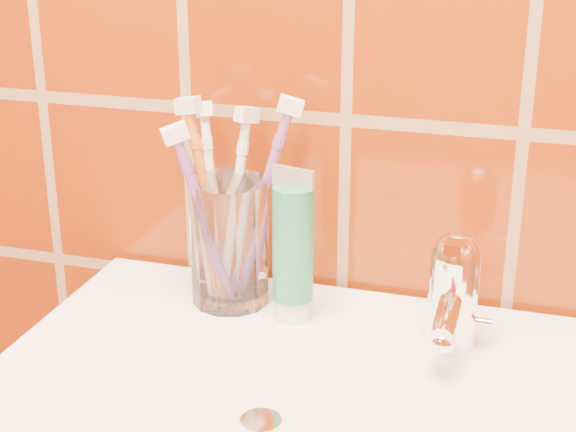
% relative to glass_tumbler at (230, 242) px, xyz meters
% --- Properties ---
extents(glass_tumbler, '(0.09, 0.09, 0.14)m').
position_rel_glass_tumbler_xyz_m(glass_tumbler, '(0.00, 0.00, 0.00)').
color(glass_tumbler, white).
rests_on(glass_tumbler, pedestal_sink).
extents(toothpaste_tube, '(0.05, 0.04, 0.17)m').
position_rel_glass_tumbler_xyz_m(toothpaste_tube, '(0.08, -0.02, 0.01)').
color(toothpaste_tube, white).
rests_on(toothpaste_tube, pedestal_sink).
extents(faucet, '(0.05, 0.11, 0.12)m').
position_rel_glass_tumbler_xyz_m(faucet, '(0.24, -0.03, -0.01)').
color(faucet, white).
rests_on(faucet, pedestal_sink).
extents(toothbrush_0, '(0.13, 0.12, 0.22)m').
position_rel_glass_tumbler_xyz_m(toothbrush_0, '(-0.02, -0.03, 0.03)').
color(toothbrush_0, '#814798').
rests_on(toothbrush_0, glass_tumbler).
extents(toothbrush_1, '(0.13, 0.11, 0.23)m').
position_rel_glass_tumbler_xyz_m(toothbrush_1, '(0.03, 0.02, 0.04)').
color(toothbrush_1, '#924DA5').
rests_on(toothbrush_1, glass_tumbler).
extents(toothbrush_2, '(0.08, 0.11, 0.22)m').
position_rel_glass_tumbler_xyz_m(toothbrush_2, '(-0.00, 0.02, 0.03)').
color(toothbrush_2, white).
rests_on(toothbrush_2, glass_tumbler).
extents(toothbrush_3, '(0.08, 0.07, 0.23)m').
position_rel_glass_tumbler_xyz_m(toothbrush_3, '(-0.02, -0.01, 0.04)').
color(toothbrush_3, orange).
rests_on(toothbrush_3, glass_tumbler).
extents(toothbrush_4, '(0.12, 0.15, 0.23)m').
position_rel_glass_tumbler_xyz_m(toothbrush_4, '(-0.03, 0.02, 0.03)').
color(toothbrush_4, white).
rests_on(toothbrush_4, glass_tumbler).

